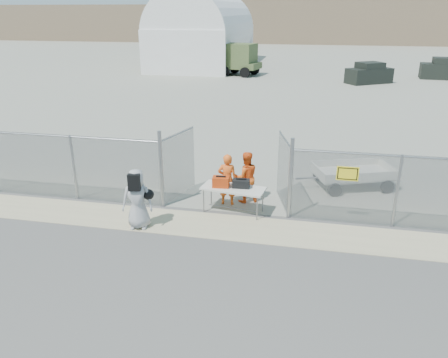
% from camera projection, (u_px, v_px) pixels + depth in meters
% --- Properties ---
extents(ground, '(160.00, 160.00, 0.00)m').
position_uv_depth(ground, '(209.00, 243.00, 11.84)').
color(ground, '#3F3F3F').
extents(tarmac_inside, '(160.00, 80.00, 0.01)m').
position_uv_depth(tarmac_inside, '(294.00, 65.00, 50.22)').
color(tarmac_inside, gray).
rests_on(tarmac_inside, ground).
extents(dirt_strip, '(44.00, 1.60, 0.01)m').
position_uv_depth(dirt_strip, '(217.00, 226.00, 12.76)').
color(dirt_strip, tan).
rests_on(dirt_strip, ground).
extents(distant_hills, '(140.00, 6.00, 9.00)m').
position_uv_depth(distant_hills, '(333.00, 19.00, 80.55)').
color(distant_hills, '#7F684F').
rests_on(distant_hills, ground).
extents(chain_link_fence, '(40.00, 0.20, 2.20)m').
position_uv_depth(chain_link_fence, '(224.00, 179.00, 13.28)').
color(chain_link_fence, gray).
rests_on(chain_link_fence, ground).
extents(quonset_hangar, '(9.00, 18.00, 8.00)m').
position_uv_depth(quonset_hangar, '(205.00, 29.00, 48.82)').
color(quonset_hangar, white).
rests_on(quonset_hangar, ground).
extents(folding_table, '(2.03, 1.07, 0.82)m').
position_uv_depth(folding_table, '(233.00, 200.00, 13.52)').
color(folding_table, beige).
rests_on(folding_table, ground).
extents(orange_bag, '(0.53, 0.38, 0.32)m').
position_uv_depth(orange_bag, '(221.00, 182.00, 13.38)').
color(orange_bag, '#C3380D').
rests_on(orange_bag, folding_table).
extents(black_duffel, '(0.54, 0.33, 0.25)m').
position_uv_depth(black_duffel, '(241.00, 183.00, 13.35)').
color(black_duffel, black).
rests_on(black_duffel, folding_table).
extents(security_worker_left, '(0.63, 0.42, 1.70)m').
position_uv_depth(security_worker_left, '(227.00, 180.00, 13.92)').
color(security_worker_left, orange).
rests_on(security_worker_left, ground).
extents(security_worker_right, '(1.02, 0.92, 1.71)m').
position_uv_depth(security_worker_right, '(246.00, 177.00, 14.11)').
color(security_worker_right, orange).
rests_on(security_worker_right, ground).
extents(visitor, '(0.95, 0.70, 1.78)m').
position_uv_depth(visitor, '(137.00, 199.00, 12.38)').
color(visitor, '#9E9E9E').
rests_on(visitor, ground).
extents(utility_trailer, '(3.85, 2.85, 0.84)m').
position_uv_depth(utility_trailer, '(353.00, 176.00, 15.48)').
color(utility_trailer, beige).
rests_on(utility_trailer, ground).
extents(military_truck, '(6.61, 3.73, 2.97)m').
position_uv_depth(military_truck, '(228.00, 59.00, 42.33)').
color(military_truck, '#4D5D31').
rests_on(military_truck, ground).
extents(parked_vehicle_near, '(4.17, 3.57, 1.74)m').
position_uv_depth(parked_vehicle_near, '(369.00, 73.00, 37.44)').
color(parked_vehicle_near, black).
rests_on(parked_vehicle_near, ground).
extents(parked_vehicle_mid, '(4.29, 2.25, 1.87)m').
position_uv_depth(parked_vehicle_mid, '(445.00, 69.00, 39.77)').
color(parked_vehicle_mid, black).
rests_on(parked_vehicle_mid, ground).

